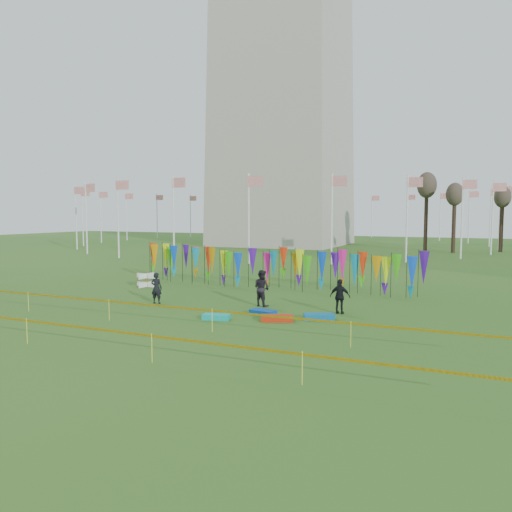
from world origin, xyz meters
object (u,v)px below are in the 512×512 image
at_px(box_kite, 147,280).
at_px(person_left, 156,288).
at_px(person_right, 340,297).
at_px(person_mid, 262,288).
at_px(kite_bag_teal, 319,317).
at_px(kite_bag_blue, 263,313).
at_px(kite_bag_turquoise, 216,317).
at_px(kite_bag_red, 277,318).

xyz_separation_m(box_kite, person_left, (3.88, -4.39, 0.36)).
bearing_deg(person_right, person_mid, -4.83).
relative_size(person_mid, kite_bag_teal, 1.38).
height_order(person_left, kite_bag_blue, person_left).
distance_m(person_left, kite_bag_blue, 6.05).
xyz_separation_m(kite_bag_blue, kite_bag_teal, (2.54, 0.13, 0.00)).
bearing_deg(person_left, kite_bag_teal, 168.30).
relative_size(person_left, kite_bag_turquoise, 1.38).
distance_m(box_kite, kite_bag_teal, 13.29).
height_order(person_right, kite_bag_red, person_right).
height_order(kite_bag_turquoise, kite_bag_teal, kite_bag_teal).
relative_size(person_left, kite_bag_blue, 1.38).
relative_size(kite_bag_red, kite_bag_teal, 1.04).
bearing_deg(person_right, kite_bag_blue, 28.54).
bearing_deg(person_right, kite_bag_red, 51.13).
xyz_separation_m(person_mid, kite_bag_turquoise, (-0.52, -3.61, -0.77)).
bearing_deg(person_mid, box_kite, 0.55).
relative_size(person_left, person_right, 1.00).
bearing_deg(person_right, kite_bag_teal, 72.12).
bearing_deg(person_left, box_kite, -58.09).
distance_m(kite_bag_turquoise, kite_bag_blue, 2.19).
bearing_deg(kite_bag_teal, box_kite, 159.26).
height_order(person_right, kite_bag_teal, person_right).
bearing_deg(kite_bag_blue, kite_bag_red, -40.43).
height_order(person_right, kite_bag_blue, person_right).
height_order(person_mid, kite_bag_blue, person_mid).
distance_m(person_mid, person_right, 3.96).
relative_size(kite_bag_blue, kite_bag_teal, 0.89).
distance_m(person_right, kite_bag_red, 3.33).
distance_m(person_left, person_mid, 5.29).
relative_size(person_mid, kite_bag_red, 1.33).
height_order(box_kite, kite_bag_red, box_kite).
bearing_deg(box_kite, kite_bag_teal, -20.74).
xyz_separation_m(box_kite, kite_bag_teal, (12.42, -4.71, -0.30)).
relative_size(box_kite, person_mid, 0.48).
distance_m(person_right, kite_bag_turquoise, 5.63).
distance_m(box_kite, person_right, 13.28).
distance_m(person_left, person_right, 9.11).
bearing_deg(kite_bag_red, person_left, 169.42).
height_order(person_left, kite_bag_teal, person_left).
relative_size(person_right, kite_bag_turquoise, 1.38).
bearing_deg(kite_bag_red, kite_bag_blue, 139.57).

